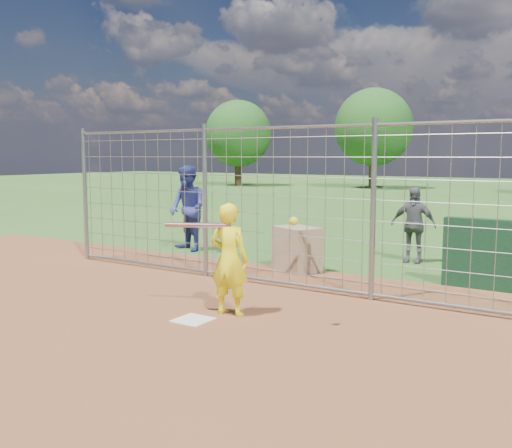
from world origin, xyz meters
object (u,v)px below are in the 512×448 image
Objects in this scene: batter at (229,259)px; bystander_a at (188,208)px; equipment_bin at (297,249)px; bystander_b at (413,225)px.

bystander_a is at bearing -51.28° from batter.
batter is at bearing -54.09° from equipment_bin.
bystander_b is 2.50m from equipment_bin.
bystander_b is 1.85× the size of equipment_bin.
equipment_bin is (-1.49, -1.98, -0.34)m from bystander_b.
equipment_bin is at bearing -84.77° from batter.
bystander_b is (0.85, 4.96, 0.00)m from batter.
bystander_b reaches higher than batter.
bystander_b is at bearing 76.96° from equipment_bin.
bystander_a is 3.17m from equipment_bin.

